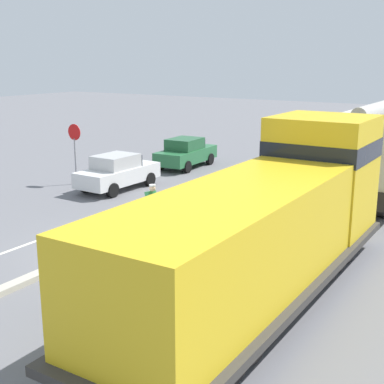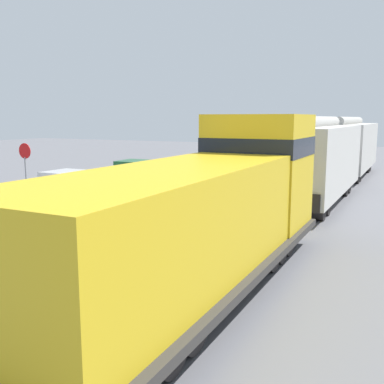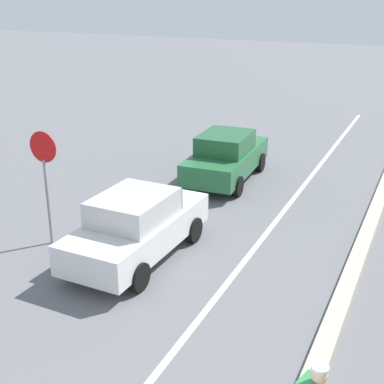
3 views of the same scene
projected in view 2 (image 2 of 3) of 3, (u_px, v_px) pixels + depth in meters
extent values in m
plane|color=slate|center=(47.00, 251.00, 14.01)|extent=(120.00, 120.00, 0.00)
cube|color=#B2AD9E|center=(149.00, 213.00, 19.28)|extent=(0.36, 36.00, 0.16)
cube|color=silver|center=(104.00, 209.00, 20.36)|extent=(0.14, 36.00, 0.01)
cube|color=gold|center=(184.00, 221.00, 9.66)|extent=(2.70, 9.86, 2.40)
cube|color=gold|center=(259.00, 171.00, 13.98)|extent=(2.80, 2.80, 3.50)
cube|color=black|center=(259.00, 146.00, 13.85)|extent=(2.83, 2.83, 0.56)
cube|color=#383533|center=(196.00, 266.00, 10.38)|extent=(3.10, 11.60, 0.20)
cylinder|color=#4C4947|center=(196.00, 273.00, 10.41)|extent=(1.10, 3.00, 1.10)
cylinder|color=black|center=(253.00, 235.00, 13.93)|extent=(2.40, 1.00, 1.00)
cylinder|color=black|center=(244.00, 241.00, 13.23)|extent=(2.40, 1.00, 1.00)
cylinder|color=black|center=(234.00, 248.00, 12.52)|extent=(2.40, 1.00, 1.00)
cylinder|color=black|center=(140.00, 314.00, 8.31)|extent=(2.40, 1.00, 1.00)
cylinder|color=black|center=(114.00, 333.00, 7.60)|extent=(2.40, 1.00, 1.00)
cylinder|color=black|center=(82.00, 354.00, 6.89)|extent=(2.40, 1.00, 1.00)
cube|color=beige|center=(315.00, 159.00, 21.61)|extent=(2.90, 10.40, 3.10)
cylinder|color=#A7A59F|center=(317.00, 123.00, 21.33)|extent=(0.60, 9.88, 0.60)
cube|color=black|center=(332.00, 172.00, 26.43)|extent=(2.61, 0.10, 0.70)
cube|color=black|center=(285.00, 201.00, 17.18)|extent=(2.61, 0.10, 0.70)
cylinder|color=black|center=(328.00, 184.00, 25.21)|extent=(2.46, 0.90, 0.90)
cylinder|color=black|center=(324.00, 186.00, 24.24)|extent=(2.46, 0.90, 0.90)
cylinder|color=black|center=(301.00, 203.00, 19.53)|extent=(2.46, 0.90, 0.90)
cylinder|color=black|center=(294.00, 207.00, 18.56)|extent=(2.46, 0.90, 0.90)
cube|color=beige|center=(349.00, 146.00, 31.84)|extent=(2.90, 10.40, 3.10)
cylinder|color=#A2A09A|center=(350.00, 121.00, 31.56)|extent=(0.60, 9.88, 0.60)
cube|color=black|center=(357.00, 157.00, 36.66)|extent=(2.61, 0.10, 0.70)
cube|color=black|center=(336.00, 170.00, 27.41)|extent=(2.61, 0.10, 0.70)
cylinder|color=black|center=(354.00, 165.00, 35.44)|extent=(2.46, 0.90, 0.90)
cylinder|color=black|center=(352.00, 166.00, 34.47)|extent=(2.46, 0.90, 0.90)
cylinder|color=black|center=(342.00, 174.00, 29.76)|extent=(2.46, 0.90, 0.90)
cylinder|color=black|center=(339.00, 176.00, 28.79)|extent=(2.46, 0.90, 0.90)
cube|color=silver|center=(67.00, 190.00, 21.52)|extent=(1.80, 4.24, 0.70)
cube|color=beige|center=(64.00, 177.00, 21.28)|extent=(1.54, 1.93, 0.60)
cube|color=#1E232D|center=(79.00, 176.00, 22.16)|extent=(1.43, 0.15, 0.51)
cylinder|color=black|center=(74.00, 192.00, 23.08)|extent=(0.23, 0.64, 0.64)
cylinder|color=black|center=(98.00, 195.00, 22.33)|extent=(0.23, 0.64, 0.64)
cylinder|color=black|center=(34.00, 200.00, 20.81)|extent=(0.23, 0.64, 0.64)
cylinder|color=black|center=(60.00, 203.00, 20.07)|extent=(0.23, 0.64, 0.64)
cube|color=#286B3D|center=(135.00, 176.00, 26.84)|extent=(1.91, 4.28, 0.70)
cube|color=#225B34|center=(133.00, 165.00, 26.59)|extent=(1.59, 1.97, 0.60)
cube|color=#1E232D|center=(142.00, 165.00, 27.51)|extent=(1.43, 0.19, 0.51)
cylinder|color=black|center=(134.00, 178.00, 28.39)|extent=(0.25, 0.65, 0.64)
cylinder|color=black|center=(157.00, 180.00, 27.75)|extent=(0.25, 0.65, 0.64)
cylinder|color=black|center=(111.00, 184.00, 26.04)|extent=(0.25, 0.65, 0.64)
cylinder|color=black|center=(135.00, 186.00, 25.40)|extent=(0.25, 0.65, 0.64)
torus|color=black|center=(105.00, 231.00, 15.17)|extent=(0.65, 0.23, 0.66)
torus|color=black|center=(86.00, 226.00, 15.86)|extent=(0.65, 0.23, 0.66)
cylinder|color=silver|center=(95.00, 220.00, 15.46)|extent=(0.77, 0.25, 0.05)
cylinder|color=silver|center=(97.00, 225.00, 15.43)|extent=(0.48, 0.17, 0.36)
cylinder|color=silver|center=(91.00, 215.00, 15.58)|extent=(0.04, 0.04, 0.30)
cylinder|color=silver|center=(103.00, 214.00, 15.13)|extent=(0.16, 0.47, 0.04)
cylinder|color=#38476B|center=(95.00, 217.00, 15.61)|extent=(0.33, 0.21, 0.52)
cylinder|color=#38476B|center=(91.00, 218.00, 15.46)|extent=(0.29, 0.20, 0.52)
cube|color=#338C4C|center=(94.00, 203.00, 15.40)|extent=(0.40, 0.41, 0.57)
sphere|color=beige|center=(94.00, 192.00, 15.29)|extent=(0.22, 0.22, 0.22)
cylinder|color=white|center=(94.00, 189.00, 15.28)|extent=(0.22, 0.22, 0.05)
cylinder|color=#338C4C|center=(101.00, 203.00, 15.39)|extent=(0.47, 0.21, 0.36)
cylinder|color=#338C4C|center=(93.00, 205.00, 15.15)|extent=(0.47, 0.21, 0.36)
cylinder|color=gray|center=(26.00, 179.00, 22.21)|extent=(0.07, 0.07, 2.20)
cylinder|color=red|center=(25.00, 151.00, 22.00)|extent=(0.76, 0.03, 0.76)
cylinder|color=white|center=(25.00, 151.00, 22.02)|extent=(0.48, 0.02, 0.48)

